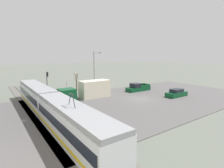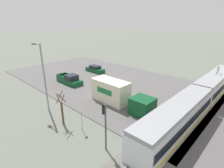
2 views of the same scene
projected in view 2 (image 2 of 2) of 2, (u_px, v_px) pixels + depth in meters
ground_plane at (110, 82)px, 33.48m from camera, size 320.00×320.00×0.00m
road_surface at (110, 82)px, 33.47m from camera, size 22.67×45.96×0.08m
rail_bed at (197, 109)px, 23.24m from camera, size 57.79×4.40×0.22m
light_rail_tram at (200, 98)px, 22.91m from camera, size 28.53×2.79×4.31m
box_truck at (117, 94)px, 24.17m from camera, size 2.53×9.59×3.16m
pickup_truck at (70, 80)px, 32.43m from camera, size 2.08×5.71×1.75m
sedan_car_0 at (95, 69)px, 39.54m from camera, size 1.86×4.61×1.46m
traffic_light_pole at (105, 121)px, 15.12m from camera, size 0.28×0.47×4.59m
street_tree at (62, 110)px, 19.38m from camera, size 0.95×0.79×3.98m
street_lamp_near_crossing at (43, 74)px, 21.49m from camera, size 0.36×1.95×8.66m
no_parking_sign at (82, 119)px, 18.33m from camera, size 0.32×0.08×2.33m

